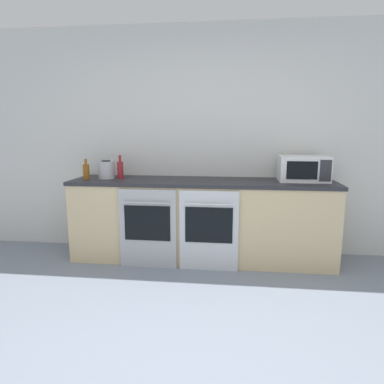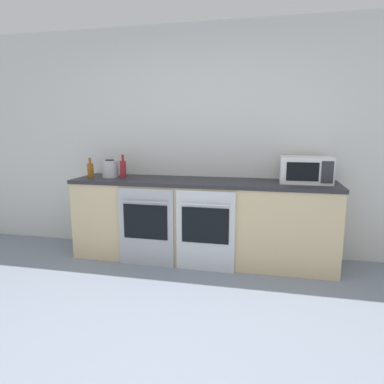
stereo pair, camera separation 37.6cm
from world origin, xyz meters
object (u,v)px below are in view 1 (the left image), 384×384
object	(u,v)px
microwave	(303,168)
bottle_amber	(86,171)
bottle_red	(120,169)
oven_left	(148,228)
kettle	(106,170)
oven_right	(209,230)
bottle_clear	(112,168)

from	to	relation	value
microwave	bottle_amber	xyz separation A→B (m)	(-2.36, -0.14, -0.05)
bottle_red	bottle_amber	distance (m)	0.37
oven_left	bottle_amber	distance (m)	0.96
oven_left	microwave	xyz separation A→B (m)	(1.61, 0.38, 0.60)
oven_left	kettle	bearing A→B (deg)	148.64
bottle_red	oven_right	bearing A→B (deg)	-18.26
oven_right	microwave	xyz separation A→B (m)	(0.98, 0.38, 0.60)
bottle_amber	bottle_red	bearing A→B (deg)	13.66
bottle_amber	kettle	distance (m)	0.22
oven_left	bottle_red	distance (m)	0.77
bottle_red	oven_left	bearing A→B (deg)	-41.23
bottle_red	kettle	size ratio (longest dim) A/B	1.29
microwave	bottle_clear	bearing A→B (deg)	176.77
bottle_red	kettle	xyz separation A→B (m)	(-0.16, -0.00, -0.00)
oven_right	kettle	distance (m)	1.35
oven_right	bottle_red	bearing A→B (deg)	161.74
bottle_clear	bottle_amber	bearing A→B (deg)	-128.76
microwave	bottle_red	world-z (taller)	microwave
microwave	bottle_red	bearing A→B (deg)	-178.63
bottle_red	bottle_amber	bearing A→B (deg)	-166.34
microwave	kettle	distance (m)	2.16
bottle_red	bottle_clear	bearing A→B (deg)	132.63
oven_left	microwave	distance (m)	1.76
bottle_clear	kettle	world-z (taller)	bottle_clear
microwave	bottle_amber	size ratio (longest dim) A/B	2.27
oven_left	bottle_clear	distance (m)	0.93
bottle_clear	bottle_red	distance (m)	0.23
microwave	bottle_red	distance (m)	2.00
bottle_clear	bottle_amber	xyz separation A→B (m)	(-0.21, -0.26, -0.01)
oven_right	oven_left	bearing A→B (deg)	180.00
bottle_clear	kettle	bearing A→B (deg)	-91.49
microwave	kettle	world-z (taller)	microwave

